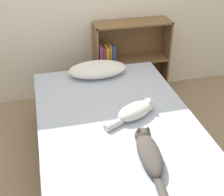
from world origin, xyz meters
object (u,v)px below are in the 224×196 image
object	(u,v)px
pillow	(97,69)
cat_dark	(149,152)
cat_light	(136,110)
bookshelf	(128,57)
bed	(116,143)

from	to	relation	value
pillow	cat_dark	distance (m)	1.26
cat_light	bookshelf	world-z (taller)	bookshelf
pillow	bed	bearing A→B (deg)	-89.99
bookshelf	cat_light	bearing A→B (deg)	-103.16
bed	bookshelf	bearing A→B (deg)	69.74
cat_light	pillow	bearing A→B (deg)	75.35
cat_dark	pillow	bearing A→B (deg)	9.02
bookshelf	pillow	bearing A→B (deg)	-134.15
pillow	cat_light	world-z (taller)	cat_light
pillow	cat_dark	world-z (taller)	cat_dark
pillow	cat_light	bearing A→B (deg)	-78.24
bed	bookshelf	world-z (taller)	bookshelf
cat_light	cat_dark	world-z (taller)	cat_dark
cat_light	cat_dark	bearing A→B (deg)	-124.21
pillow	cat_dark	bearing A→B (deg)	-85.72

